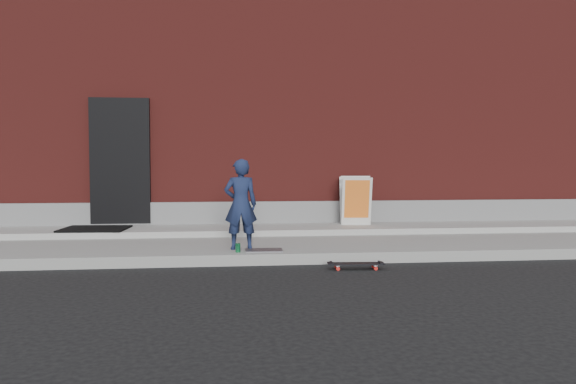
{
  "coord_description": "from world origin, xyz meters",
  "views": [
    {
      "loc": [
        -0.73,
        -7.38,
        1.37
      ],
      "look_at": [
        0.19,
        0.8,
        0.94
      ],
      "focal_mm": 35.0,
      "sensor_mm": 36.0,
      "label": 1
    }
  ],
  "objects": [
    {
      "name": "skateboard",
      "position": [
        0.94,
        -0.38,
        0.06
      ],
      "size": [
        0.71,
        0.22,
        0.08
      ],
      "color": "red",
      "rests_on": "ground"
    },
    {
      "name": "doormat",
      "position": [
        -2.9,
        2.25,
        0.26
      ],
      "size": [
        1.11,
        0.93,
        0.03
      ],
      "primitive_type": "cube",
      "rotation": [
        0.0,
        0.0,
        -0.08
      ],
      "color": "black",
      "rests_on": "apron"
    },
    {
      "name": "child",
      "position": [
        -0.51,
        0.5,
        0.79
      ],
      "size": [
        0.48,
        0.33,
        1.27
      ],
      "primitive_type": "imported",
      "rotation": [
        0.0,
        0.0,
        3.19
      ],
      "color": "#172141",
      "rests_on": "sidewalk"
    },
    {
      "name": "ground",
      "position": [
        0.0,
        0.0,
        0.0
      ],
      "size": [
        80.0,
        80.0,
        0.0
      ],
      "primitive_type": "plane",
      "color": "black",
      "rests_on": "ground"
    },
    {
      "name": "apron",
      "position": [
        0.0,
        2.4,
        0.2
      ],
      "size": [
        20.0,
        1.2,
        0.1
      ],
      "primitive_type": "cube",
      "color": "gray",
      "rests_on": "sidewalk"
    },
    {
      "name": "utility_plate",
      "position": [
        -0.2,
        0.31,
        0.16
      ],
      "size": [
        0.52,
        0.34,
        0.02
      ],
      "primitive_type": "cube",
      "rotation": [
        0.0,
        0.0,
        -0.02
      ],
      "color": "#535358",
      "rests_on": "sidewalk"
    },
    {
      "name": "pizza_sign",
      "position": [
        1.62,
        2.55,
        0.69
      ],
      "size": [
        0.59,
        0.68,
        0.88
      ],
      "color": "silver",
      "rests_on": "apron"
    },
    {
      "name": "soda_can",
      "position": [
        -0.56,
        0.22,
        0.21
      ],
      "size": [
        0.08,
        0.08,
        0.12
      ],
      "primitive_type": "cylinder",
      "rotation": [
        0.0,
        0.0,
        0.28
      ],
      "color": "#1B8848",
      "rests_on": "sidewalk"
    },
    {
      "name": "building",
      "position": [
        -0.0,
        6.99,
        2.5
      ],
      "size": [
        20.0,
        8.1,
        5.0
      ],
      "color": "maroon",
      "rests_on": "ground"
    },
    {
      "name": "sidewalk",
      "position": [
        0.0,
        1.5,
        0.07
      ],
      "size": [
        20.0,
        3.0,
        0.15
      ],
      "primitive_type": "cube",
      "color": "gray",
      "rests_on": "ground"
    }
  ]
}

